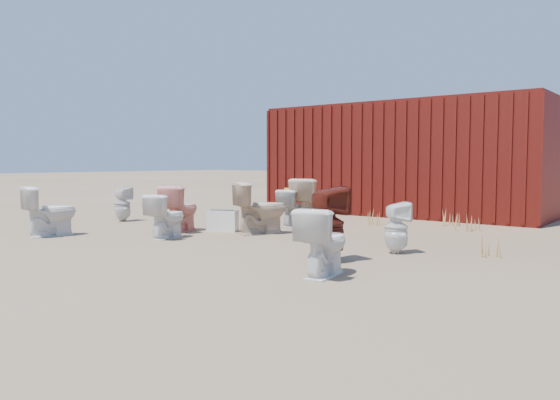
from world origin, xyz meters
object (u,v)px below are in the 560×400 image
Objects in this scene: toilet_front_c at (167,216)px; toilet_back_a at (122,204)px; toilet_back_e at (396,228)px; loose_tank at (223,221)px; toilet_back_beige_right at (261,208)px; toilet_front_e at (324,242)px; toilet_front_pink at (181,209)px; toilet_front_maroon at (327,224)px; shipping_container at (407,159)px; toilet_back_beige_left at (311,202)px; toilet_back_yellowlid at (294,208)px; toilet_front_a at (50,211)px.

toilet_back_a is (-2.51, 1.04, 0.00)m from toilet_front_c.
loose_tank is (-3.24, 0.25, -0.15)m from toilet_back_e.
toilet_back_a is at bearing 36.67° from toilet_back_e.
toilet_back_beige_right is (3.28, 0.23, 0.08)m from toilet_back_a.
toilet_front_c is 3.43m from toilet_front_e.
toilet_front_maroon is (3.39, -0.82, 0.05)m from toilet_front_pink.
shipping_container is 4.76m from toilet_back_beige_right.
toilet_back_beige_left is at bearing -116.84° from toilet_front_c.
toilet_back_a is 3.39m from toilet_back_yellowlid.
shipping_container is at bearing -52.23° from toilet_front_maroon.
toilet_front_c reaches higher than toilet_back_yellowlid.
toilet_front_pink is 0.92× the size of toilet_back_beige_right.
toilet_front_maroon is at bearing 176.45° from toilet_back_beige_right.
toilet_front_e is 1.05× the size of toilet_back_yellowlid.
toilet_back_beige_right reaches higher than toilet_back_a.
toilet_back_a is (-5.84, 1.85, -0.01)m from toilet_front_e.
toilet_back_a is 0.81× the size of toilet_back_beige_right.
toilet_front_maroon reaches higher than loose_tank.
toilet_front_c is at bearing 88.05° from toilet_back_beige_right.
shipping_container is 5.61m from toilet_back_e.
toilet_back_beige_right is at bearing -124.93° from toilet_front_a.
toilet_front_c is at bearing 149.06° from toilet_back_a.
toilet_front_maroon is 3.45m from toilet_back_yellowlid.
toilet_front_a reaches higher than toilet_front_c.
toilet_front_pink is 0.81m from toilet_front_c.
toilet_front_pink is at bearing -161.42° from loose_tank.
loose_tank is at bearing 67.54° from toilet_back_yellowlid.
toilet_front_e is at bearing 170.39° from toilet_back_beige_right.
shipping_container reaches higher than toilet_front_e.
toilet_front_c reaches higher than toilet_back_e.
toilet_front_pink is 1.17× the size of toilet_back_e.
toilet_front_pink is 2.09m from toilet_back_a.
toilet_front_c is 0.78× the size of toilet_back_beige_left.
shipping_container reaches higher than toilet_back_beige_left.
shipping_container is 6.12m from toilet_front_c.
toilet_front_pink is at bearing -30.30° from toilet_front_e.
toilet_back_e is at bearing -147.31° from toilet_front_a.
toilet_back_beige_right is 1.66× the size of loose_tank.
shipping_container is at bearing -134.66° from toilet_back_a.
toilet_front_maroon is 1.02× the size of toilet_back_beige_left.
toilet_back_beige_right is 2.56m from toilet_back_e.
shipping_container is 5.04m from loose_tank.
toilet_back_beige_left is 1.29× the size of toilet_back_yellowlid.
toilet_back_beige_right is at bearing -93.89° from shipping_container.
toilet_back_beige_left is (-0.30, -3.32, -0.77)m from shipping_container.
toilet_front_a is 1.02× the size of toilet_front_pink.
toilet_back_beige_right is (-2.56, 2.08, 0.07)m from toilet_front_e.
toilet_back_yellowlid is at bearing -51.87° from toilet_back_beige_right.
toilet_front_maroon is at bearing -47.03° from loose_tank.
shipping_container reaches higher than toilet_back_beige_right.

